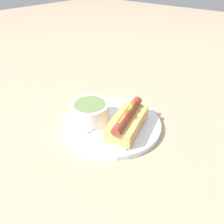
% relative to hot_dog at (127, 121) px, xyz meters
% --- Properties ---
extents(ground_plane, '(4.00, 4.00, 0.00)m').
position_rel_hot_dog_xyz_m(ground_plane, '(0.00, 0.05, -0.04)').
color(ground_plane, tan).
extents(dinner_plate, '(0.27, 0.27, 0.01)m').
position_rel_hot_dog_xyz_m(dinner_plate, '(0.00, 0.05, -0.03)').
color(dinner_plate, white).
rests_on(dinner_plate, ground_plane).
extents(hot_dog, '(0.16, 0.10, 0.07)m').
position_rel_hot_dog_xyz_m(hot_dog, '(0.00, 0.00, 0.00)').
color(hot_dog, tan).
rests_on(hot_dog, dinner_plate).
extents(soup_bowl, '(0.10, 0.10, 0.05)m').
position_rel_hot_dog_xyz_m(soup_bowl, '(-0.03, 0.10, 0.00)').
color(soup_bowl, silver).
rests_on(soup_bowl, dinner_plate).
extents(spoon, '(0.03, 0.15, 0.01)m').
position_rel_hot_dog_xyz_m(spoon, '(-0.07, 0.07, -0.02)').
color(spoon, '#B7B7BC').
rests_on(spoon, dinner_plate).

